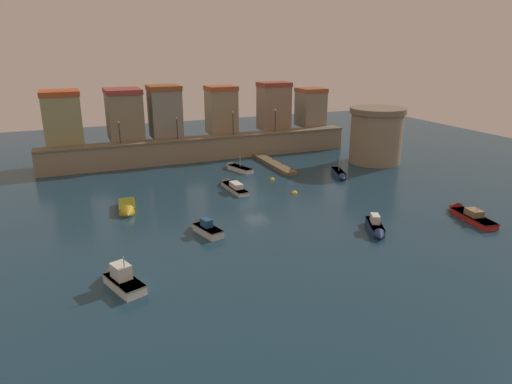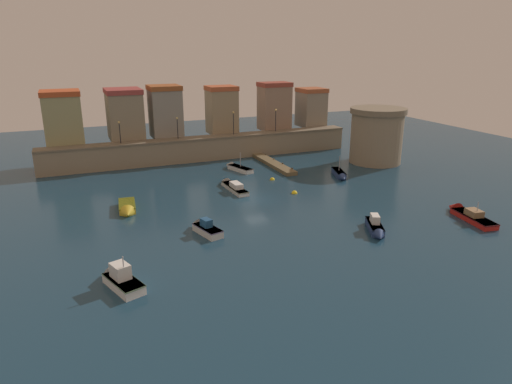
% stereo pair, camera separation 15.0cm
% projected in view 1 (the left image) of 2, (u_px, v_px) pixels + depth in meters
% --- Properties ---
extents(ground_plane, '(117.71, 117.71, 0.00)m').
position_uv_depth(ground_plane, '(257.00, 200.00, 53.07)').
color(ground_plane, '#19384C').
extents(quay_wall, '(47.87, 2.81, 3.59)m').
position_uv_depth(quay_wall, '(204.00, 148.00, 70.83)').
color(quay_wall, gray).
rests_on(quay_wall, ground).
extents(old_town_backdrop, '(44.82, 6.21, 7.83)m').
position_uv_depth(old_town_backdrop, '(181.00, 111.00, 71.46)').
color(old_town_backdrop, '#989567').
rests_on(old_town_backdrop, ground).
extents(fortress_tower, '(8.21, 8.21, 8.20)m').
position_uv_depth(fortress_tower, '(376.00, 135.00, 68.60)').
color(fortress_tower, gray).
rests_on(fortress_tower, ground).
extents(pier_dock, '(1.69, 12.27, 0.70)m').
position_uv_depth(pier_dock, '(273.00, 164.00, 67.88)').
color(pier_dock, brown).
rests_on(pier_dock, ground).
extents(quay_lamp_0, '(0.32, 0.32, 3.17)m').
position_uv_depth(quay_lamp_0, '(119.00, 128.00, 65.06)').
color(quay_lamp_0, black).
rests_on(quay_lamp_0, quay_wall).
extents(quay_lamp_1, '(0.32, 0.32, 3.23)m').
position_uv_depth(quay_lamp_1, '(177.00, 124.00, 68.12)').
color(quay_lamp_1, black).
rests_on(quay_lamp_1, quay_wall).
extents(quay_lamp_2, '(0.32, 0.32, 3.61)m').
position_uv_depth(quay_lamp_2, '(233.00, 119.00, 71.31)').
color(quay_lamp_2, black).
rests_on(quay_lamp_2, quay_wall).
extents(quay_lamp_3, '(0.32, 0.32, 3.62)m').
position_uv_depth(quay_lamp_3, '(275.00, 117.00, 73.97)').
color(quay_lamp_3, black).
rests_on(quay_lamp_3, quay_wall).
extents(moored_boat_0, '(3.08, 4.82, 1.72)m').
position_uv_depth(moored_boat_0, '(376.00, 227.00, 43.72)').
color(moored_boat_0, navy).
rests_on(moored_boat_0, ground).
extents(moored_boat_1, '(2.18, 5.10, 1.59)m').
position_uv_depth(moored_boat_1, '(127.00, 209.00, 49.07)').
color(moored_boat_1, gold).
rests_on(moored_boat_1, ground).
extents(moored_boat_2, '(2.44, 4.60, 1.76)m').
position_uv_depth(moored_boat_2, '(205.00, 228.00, 43.71)').
color(moored_boat_2, silver).
rests_on(moored_boat_2, ground).
extents(moored_boat_3, '(1.67, 7.09, 1.50)m').
position_uv_depth(moored_boat_3, '(232.00, 186.00, 56.98)').
color(moored_boat_3, silver).
rests_on(moored_boat_3, ground).
extents(moored_boat_4, '(2.58, 5.08, 2.97)m').
position_uv_depth(moored_boat_4, '(340.00, 174.00, 61.93)').
color(moored_boat_4, navy).
rests_on(moored_boat_4, ground).
extents(moored_boat_5, '(3.10, 5.12, 3.08)m').
position_uv_depth(moored_boat_5, '(120.00, 278.00, 34.09)').
color(moored_boat_5, white).
rests_on(moored_boat_5, ground).
extents(moored_boat_6, '(2.62, 6.90, 2.64)m').
position_uv_depth(moored_boat_6, '(467.00, 214.00, 47.53)').
color(moored_boat_6, red).
rests_on(moored_boat_6, ground).
extents(moored_boat_7, '(2.89, 5.70, 2.99)m').
position_uv_depth(moored_boat_7, '(236.00, 168.00, 65.44)').
color(moored_boat_7, white).
rests_on(moored_boat_7, ground).
extents(mooring_buoy_0, '(0.64, 0.64, 0.64)m').
position_uv_depth(mooring_buoy_0, '(272.00, 180.00, 60.78)').
color(mooring_buoy_0, yellow).
rests_on(mooring_buoy_0, ground).
extents(mooring_buoy_1, '(0.71, 0.71, 0.71)m').
position_uv_depth(mooring_buoy_1, '(294.00, 193.00, 55.26)').
color(mooring_buoy_1, yellow).
rests_on(mooring_buoy_1, ground).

